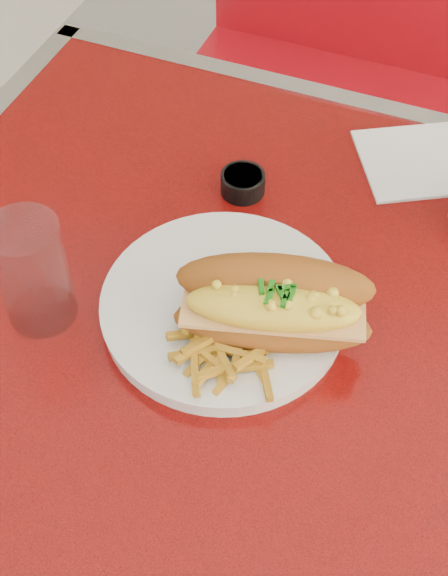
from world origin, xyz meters
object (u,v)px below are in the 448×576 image
at_px(dinner_plate, 224,306).
at_px(mac_hoagie, 274,304).
at_px(sauce_cup_left, 243,182).
at_px(fork, 250,340).
at_px(diner_table, 381,454).
at_px(water_tumbler, 33,273).

xyz_separation_m(dinner_plate, mac_hoagie, (0.06, -0.01, 0.04)).
height_order(mac_hoagie, sauce_cup_left, mac_hoagie).
bearing_deg(fork, sauce_cup_left, 34.36).
height_order(diner_table, mac_hoagie, mac_hoagie).
bearing_deg(water_tumbler, sauce_cup_left, 62.76).
xyz_separation_m(sauce_cup_left, water_tumbler, (-0.13, -0.25, 0.05)).
relative_size(mac_hoagie, fork, 1.64).
distance_m(diner_table, water_tumbler, 0.44).
relative_size(dinner_plate, mac_hoagie, 1.58).
height_order(mac_hoagie, water_tumbler, water_tumbler).
relative_size(dinner_plate, water_tumbler, 2.71).
xyz_separation_m(diner_table, sauce_cup_left, (-0.24, 0.18, 0.18)).
xyz_separation_m(mac_hoagie, fork, (-0.01, -0.02, -0.04)).
distance_m(dinner_plate, water_tumbler, 0.20).
bearing_deg(mac_hoagie, dinner_plate, 152.37).
xyz_separation_m(diner_table, mac_hoagie, (-0.14, -0.01, 0.22)).
distance_m(sauce_cup_left, water_tumbler, 0.28).
distance_m(dinner_plate, fork, 0.06).
bearing_deg(dinner_plate, fork, -39.90).
distance_m(diner_table, mac_hoagie, 0.26).
distance_m(fork, sauce_cup_left, 0.23).
bearing_deg(mac_hoagie, water_tumbler, 177.86).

